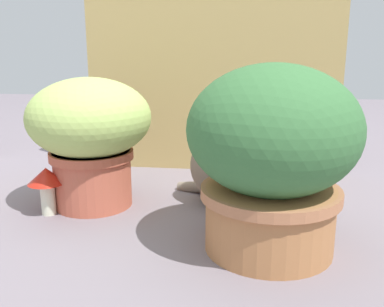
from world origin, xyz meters
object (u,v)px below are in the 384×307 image
(grass_planter, at_px, (90,133))
(mushroom_ornament_red, at_px, (47,181))
(leafy_planter, at_px, (272,153))
(mushroom_ornament_pink, at_px, (81,176))
(cat, at_px, (237,166))

(grass_planter, height_order, mushroom_ornament_red, grass_planter)
(grass_planter, distance_m, mushroom_ornament_red, 0.18)
(leafy_planter, bearing_deg, grass_planter, 156.42)
(grass_planter, xyz_separation_m, mushroom_ornament_red, (-0.10, -0.09, -0.12))
(mushroom_ornament_pink, distance_m, mushroom_ornament_red, 0.09)
(mushroom_ornament_pink, bearing_deg, cat, 14.55)
(grass_planter, height_order, leafy_planter, leafy_planter)
(cat, bearing_deg, grass_planter, -173.23)
(mushroom_ornament_red, bearing_deg, grass_planter, 41.30)
(cat, bearing_deg, mushroom_ornament_pink, -165.45)
(mushroom_ornament_pink, xyz_separation_m, mushroom_ornament_red, (-0.09, -0.03, -0.01))
(leafy_planter, xyz_separation_m, mushroom_ornament_red, (-0.60, 0.13, -0.13))
(grass_planter, bearing_deg, mushroom_ornament_pink, -98.55)
(grass_planter, relative_size, mushroom_ornament_pink, 2.56)
(leafy_planter, height_order, cat, leafy_planter)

